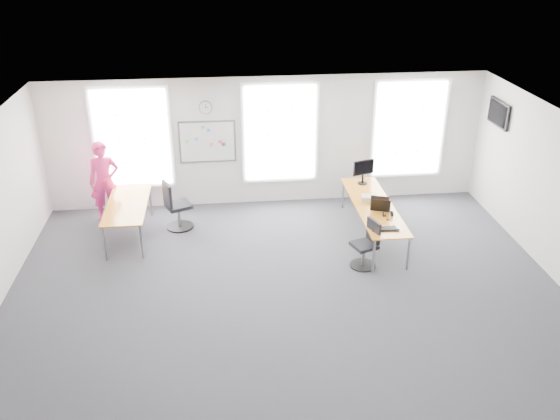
{
  "coord_description": "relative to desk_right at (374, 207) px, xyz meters",
  "views": [
    {
      "loc": [
        -1.07,
        -8.83,
        5.96
      ],
      "look_at": [
        0.0,
        1.2,
        1.1
      ],
      "focal_mm": 38.0,
      "sensor_mm": 36.0,
      "label": 1
    }
  ],
  "objects": [
    {
      "name": "chair_left",
      "position": [
        -4.13,
        0.8,
        -0.2
      ],
      "size": [
        0.64,
        0.64,
        1.09
      ],
      "rotation": [
        0.0,
        0.0,
        1.96
      ],
      "color": "black",
      "rests_on": "ground"
    },
    {
      "name": "keyboard",
      "position": [
        -0.07,
        -1.11,
        0.06
      ],
      "size": [
        0.5,
        0.2,
        0.02
      ],
      "primitive_type": "cube",
      "rotation": [
        0.0,
        0.0,
        -0.05
      ],
      "color": "black",
      "rests_on": "desk_right"
    },
    {
      "name": "person",
      "position": [
        -5.67,
        1.41,
        0.23
      ],
      "size": [
        0.73,
        0.55,
        1.81
      ],
      "primitive_type": "imported",
      "rotation": [
        0.0,
        0.0,
        0.19
      ],
      "color": "#D4276C",
      "rests_on": "ground"
    },
    {
      "name": "desk_left",
      "position": [
        -5.09,
        0.55,
        0.02
      ],
      "size": [
        0.83,
        2.07,
        0.76
      ],
      "color": "gold",
      "rests_on": "ground"
    },
    {
      "name": "lens_cap",
      "position": [
        0.1,
        -0.71,
        0.05
      ],
      "size": [
        0.07,
        0.07,
        0.01
      ],
      "primitive_type": "cylinder",
      "rotation": [
        0.0,
        0.0,
        0.16
      ],
      "color": "black",
      "rests_on": "desk_right"
    },
    {
      "name": "ceiling",
      "position": [
        -2.05,
        -2.02,
        2.33
      ],
      "size": [
        10.0,
        10.0,
        0.0
      ],
      "primitive_type": "plane",
      "rotation": [
        3.14,
        0.0,
        0.0
      ],
      "color": "white",
      "rests_on": "ground"
    },
    {
      "name": "chair_right",
      "position": [
        -0.42,
        -1.18,
        -0.26
      ],
      "size": [
        0.55,
        0.55,
        0.94
      ],
      "rotation": [
        0.0,
        0.0,
        -1.22
      ],
      "color": "black",
      "rests_on": "ground"
    },
    {
      "name": "window_left",
      "position": [
        -5.05,
        1.95,
        1.03
      ],
      "size": [
        1.6,
        0.06,
        2.2
      ],
      "primitive_type": "cube",
      "color": "white",
      "rests_on": "wall_back"
    },
    {
      "name": "wall_back",
      "position": [
        -2.05,
        1.98,
        0.83
      ],
      "size": [
        10.0,
        0.0,
        10.0
      ],
      "primitive_type": "plane",
      "rotation": [
        1.57,
        0.0,
        0.0
      ],
      "color": "silver",
      "rests_on": "ground"
    },
    {
      "name": "laptop_sleeve",
      "position": [
        0.05,
        -0.31,
        0.2
      ],
      "size": [
        0.39,
        0.31,
        0.31
      ],
      "rotation": [
        0.0,
        0.0,
        -0.31
      ],
      "color": "black",
      "rests_on": "desk_right"
    },
    {
      "name": "monitor",
      "position": [
        0.03,
        1.12,
        0.39
      ],
      "size": [
        0.5,
        0.21,
        0.57
      ],
      "rotation": [
        0.0,
        0.0,
        0.3
      ],
      "color": "black",
      "rests_on": "desk_right"
    },
    {
      "name": "paper_stack",
      "position": [
        -0.05,
        0.22,
        0.1
      ],
      "size": [
        0.36,
        0.29,
        0.11
      ],
      "primitive_type": "cube",
      "rotation": [
        0.0,
        0.0,
        -0.2
      ],
      "color": "beige",
      "rests_on": "desk_right"
    },
    {
      "name": "tv",
      "position": [
        2.9,
        0.98,
        1.63
      ],
      "size": [
        0.06,
        0.9,
        0.55
      ],
      "primitive_type": "cube",
      "color": "black",
      "rests_on": "wall_right"
    },
    {
      "name": "mouse",
      "position": [
        0.17,
        -1.18,
        0.07
      ],
      "size": [
        0.09,
        0.13,
        0.05
      ],
      "primitive_type": "ellipsoid",
      "rotation": [
        0.0,
        0.0,
        -0.11
      ],
      "color": "black",
      "rests_on": "desk_right"
    },
    {
      "name": "floor",
      "position": [
        -2.05,
        -2.02,
        -0.67
      ],
      "size": [
        10.0,
        10.0,
        0.0
      ],
      "primitive_type": "plane",
      "color": "#28282D",
      "rests_on": "ground"
    },
    {
      "name": "window_right",
      "position": [
        1.25,
        1.95,
        1.03
      ],
      "size": [
        1.6,
        0.06,
        2.2
      ],
      "primitive_type": "cube",
      "color": "white",
      "rests_on": "wall_back"
    },
    {
      "name": "wall_clock",
      "position": [
        -3.4,
        1.95,
        1.68
      ],
      "size": [
        0.3,
        0.04,
        0.3
      ],
      "primitive_type": "cylinder",
      "rotation": [
        1.57,
        0.0,
        0.0
      ],
      "color": "gray",
      "rests_on": "wall_back"
    },
    {
      "name": "whiteboard",
      "position": [
        -3.4,
        1.95,
        0.88
      ],
      "size": [
        1.2,
        0.03,
        0.9
      ],
      "primitive_type": "cube",
      "color": "white",
      "rests_on": "wall_back"
    },
    {
      "name": "wall_front",
      "position": [
        -2.05,
        -6.02,
        0.83
      ],
      "size": [
        10.0,
        0.0,
        10.0
      ],
      "primitive_type": "plane",
      "rotation": [
        -1.57,
        0.0,
        0.0
      ],
      "color": "silver",
      "rests_on": "ground"
    },
    {
      "name": "window_mid",
      "position": [
        -1.75,
        1.95,
        1.03
      ],
      "size": [
        1.6,
        0.06,
        2.2
      ],
      "primitive_type": "cube",
      "color": "white",
      "rests_on": "wall_back"
    },
    {
      "name": "headphones",
      "position": [
        0.14,
        -0.56,
        0.1
      ],
      "size": [
        0.2,
        0.11,
        0.12
      ],
      "rotation": [
        0.0,
        0.0,
        0.03
      ],
      "color": "black",
      "rests_on": "desk_right"
    },
    {
      "name": "desk_right",
      "position": [
        0.0,
        0.0,
        0.0
      ],
      "size": [
        0.79,
        2.96,
        0.72
      ],
      "color": "gold",
      "rests_on": "ground"
    }
  ]
}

